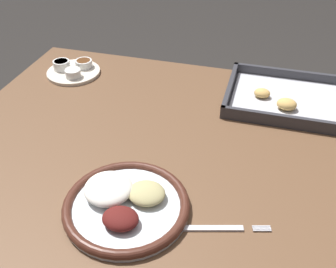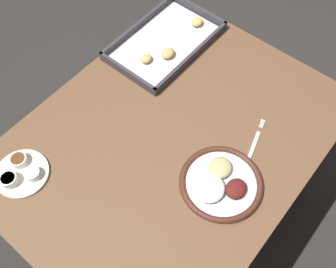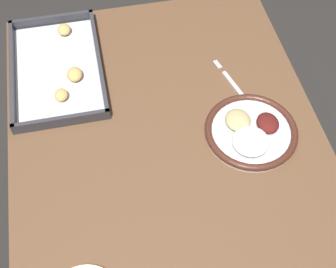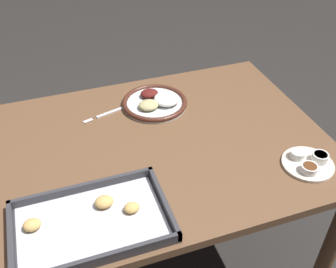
{
  "view_description": "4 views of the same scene",
  "coord_description": "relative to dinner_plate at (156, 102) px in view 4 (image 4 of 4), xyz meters",
  "views": [
    {
      "loc": [
        0.19,
        -0.72,
        1.31
      ],
      "look_at": [
        -0.01,
        0.0,
        0.74
      ],
      "focal_mm": 42.0,
      "sensor_mm": 36.0,
      "label": 1
    },
    {
      "loc": [
        -0.51,
        -0.41,
        1.81
      ],
      "look_at": [
        -0.01,
        0.0,
        0.74
      ],
      "focal_mm": 42.0,
      "sensor_mm": 36.0,
      "label": 2
    },
    {
      "loc": [
        -0.71,
        0.14,
        1.76
      ],
      "look_at": [
        -0.01,
        0.0,
        0.74
      ],
      "focal_mm": 50.0,
      "sensor_mm": 36.0,
      "label": 3
    },
    {
      "loc": [
        0.34,
        1.0,
        1.58
      ],
      "look_at": [
        -0.01,
        0.0,
        0.74
      ],
      "focal_mm": 42.0,
      "sensor_mm": 36.0,
      "label": 4
    }
  ],
  "objects": [
    {
      "name": "saucer_plate",
      "position": [
        -0.36,
        0.49,
        -0.0
      ],
      "size": [
        0.17,
        0.17,
        0.04
      ],
      "color": "beige",
      "rests_on": "dining_table"
    },
    {
      "name": "dining_table",
      "position": [
        0.04,
        0.22,
        -0.12
      ],
      "size": [
        1.12,
        0.85,
        0.71
      ],
      "color": "brown",
      "rests_on": "ground_plane"
    },
    {
      "name": "baking_tray",
      "position": [
        0.34,
        0.5,
        -0.0
      ],
      "size": [
        0.43,
        0.27,
        0.04
      ],
      "color": "#333338",
      "rests_on": "dining_table"
    },
    {
      "name": "dinner_plate",
      "position": [
        0.0,
        0.0,
        0.0
      ],
      "size": [
        0.25,
        0.25,
        0.05
      ],
      "color": "silver",
      "rests_on": "dining_table"
    },
    {
      "name": "fork",
      "position": [
        0.17,
        -0.01,
        -0.01
      ],
      "size": [
        0.21,
        0.07,
        0.0
      ],
      "rotation": [
        0.0,
        0.0,
        0.27
      ],
      "color": "silver",
      "rests_on": "dining_table"
    },
    {
      "name": "ground_plane",
      "position": [
        0.04,
        0.22,
        -0.73
      ],
      "size": [
        8.0,
        8.0,
        0.0
      ],
      "primitive_type": "plane",
      "color": "#282623"
    }
  ]
}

